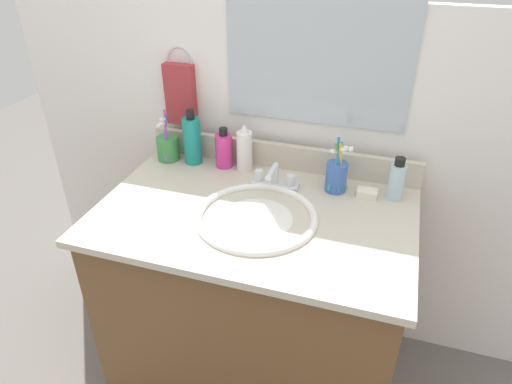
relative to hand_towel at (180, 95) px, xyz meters
name	(u,v)px	position (x,y,z in m)	size (l,w,h in m)	color
ground_plane	(255,369)	(0.38, -0.32, -0.96)	(6.00, 6.00, 0.00)	#66605B
vanity_cabinet	(255,302)	(0.38, -0.32, -0.60)	(0.92, 0.57, 0.72)	brown
countertop	(254,214)	(0.38, -0.32, -0.23)	(0.96, 0.62, 0.02)	beige
backsplash	(280,156)	(0.38, -0.02, -0.17)	(0.96, 0.02, 0.09)	beige
back_wall	(284,180)	(0.38, 0.04, -0.31)	(2.06, 0.04, 1.30)	white
mirror_panel	(319,37)	(0.48, 0.02, 0.23)	(0.60, 0.01, 0.56)	#B2BCC6
towel_ring	(180,60)	(0.00, 0.02, 0.12)	(0.10, 0.10, 0.01)	silver
hand_towel	(180,95)	(0.00, 0.00, 0.00)	(0.11, 0.04, 0.22)	#A53338
sink_basin	(256,226)	(0.40, -0.35, -0.25)	(0.37, 0.37, 0.11)	white
faucet	(274,179)	(0.40, -0.16, -0.19)	(0.16, 0.10, 0.08)	silver
bottle_mouthwash_teal	(192,140)	(0.07, -0.08, -0.13)	(0.06, 0.06, 0.20)	teal
bottle_soap_pink	(224,150)	(0.19, -0.07, -0.16)	(0.06, 0.06, 0.15)	#D8338C
bottle_lotion_white	(245,149)	(0.27, -0.07, -0.14)	(0.05, 0.05, 0.17)	white
bottle_gel_clear	(397,180)	(0.78, -0.11, -0.15)	(0.05, 0.05, 0.14)	silver
cup_green	(168,147)	(-0.02, -0.09, -0.17)	(0.08, 0.09, 0.19)	#3F8C47
cup_blue_plastic	(336,175)	(0.60, -0.12, -0.16)	(0.08, 0.08, 0.18)	#3F66B7
soap_bar	(367,193)	(0.70, -0.13, -0.21)	(0.06, 0.04, 0.02)	white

